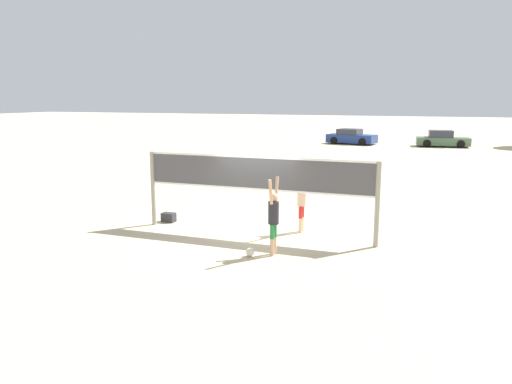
{
  "coord_description": "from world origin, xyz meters",
  "views": [
    {
      "loc": [
        5.08,
        -13.56,
        4.06
      ],
      "look_at": [
        0.0,
        0.0,
        1.31
      ],
      "focal_mm": 35.0,
      "sensor_mm": 36.0,
      "label": 1
    }
  ],
  "objects_px": {
    "player_spiker": "(274,215)",
    "parked_car_mid": "(442,139)",
    "volleyball_net": "(256,181)",
    "parked_car_near": "(351,137)",
    "gear_bag": "(169,217)",
    "volleyball": "(250,252)",
    "player_blocker": "(302,198)"
  },
  "relations": [
    {
      "from": "player_spiker",
      "to": "parked_car_mid",
      "type": "relative_size",
      "value": 0.47
    },
    {
      "from": "player_spiker",
      "to": "parked_car_mid",
      "type": "bearing_deg",
      "value": -6.87
    },
    {
      "from": "volleyball_net",
      "to": "parked_car_near",
      "type": "relative_size",
      "value": 1.61
    },
    {
      "from": "gear_bag",
      "to": "volleyball",
      "type": "bearing_deg",
      "value": -32.69
    },
    {
      "from": "gear_bag",
      "to": "parked_car_near",
      "type": "relative_size",
      "value": 0.1
    },
    {
      "from": "player_blocker",
      "to": "player_spiker",
      "type": "bearing_deg",
      "value": -1.91
    },
    {
      "from": "volleyball",
      "to": "gear_bag",
      "type": "bearing_deg",
      "value": 147.31
    },
    {
      "from": "player_blocker",
      "to": "volleyball_net",
      "type": "bearing_deg",
      "value": -56.5
    },
    {
      "from": "volleyball",
      "to": "player_blocker",
      "type": "bearing_deg",
      "value": 77.85
    },
    {
      "from": "player_spiker",
      "to": "parked_car_near",
      "type": "height_order",
      "value": "player_spiker"
    },
    {
      "from": "gear_bag",
      "to": "parked_car_mid",
      "type": "distance_m",
      "value": 31.51
    },
    {
      "from": "player_spiker",
      "to": "player_blocker",
      "type": "height_order",
      "value": "player_spiker"
    },
    {
      "from": "volleyball_net",
      "to": "player_spiker",
      "type": "bearing_deg",
      "value": -56.31
    },
    {
      "from": "parked_car_near",
      "to": "parked_car_mid",
      "type": "xyz_separation_m",
      "value": [
        7.53,
        0.19,
        0.0
      ]
    },
    {
      "from": "volleyball_net",
      "to": "gear_bag",
      "type": "distance_m",
      "value": 3.61
    },
    {
      "from": "player_blocker",
      "to": "volleyball",
      "type": "relative_size",
      "value": 8.91
    },
    {
      "from": "player_blocker",
      "to": "gear_bag",
      "type": "distance_m",
      "value": 4.55
    },
    {
      "from": "player_blocker",
      "to": "parked_car_mid",
      "type": "relative_size",
      "value": 0.46
    },
    {
      "from": "player_spiker",
      "to": "player_blocker",
      "type": "relative_size",
      "value": 1.01
    },
    {
      "from": "player_blocker",
      "to": "volleyball",
      "type": "bearing_deg",
      "value": -12.15
    },
    {
      "from": "player_spiker",
      "to": "player_blocker",
      "type": "distance_m",
      "value": 2.44
    },
    {
      "from": "volleyball_net",
      "to": "parked_car_mid",
      "type": "distance_m",
      "value": 31.27
    },
    {
      "from": "volleyball",
      "to": "parked_car_mid",
      "type": "distance_m",
      "value": 33.17
    },
    {
      "from": "volleyball_net",
      "to": "gear_bag",
      "type": "relative_size",
      "value": 16.59
    },
    {
      "from": "parked_car_mid",
      "to": "gear_bag",
      "type": "bearing_deg",
      "value": -111.33
    },
    {
      "from": "player_spiker",
      "to": "gear_bag",
      "type": "distance_m",
      "value": 4.94
    },
    {
      "from": "gear_bag",
      "to": "volleyball_net",
      "type": "bearing_deg",
      "value": -7.9
    },
    {
      "from": "player_spiker",
      "to": "parked_car_near",
      "type": "bearing_deg",
      "value": 6.38
    },
    {
      "from": "player_blocker",
      "to": "gear_bag",
      "type": "height_order",
      "value": "player_blocker"
    },
    {
      "from": "volleyball_net",
      "to": "player_blocker",
      "type": "xyz_separation_m",
      "value": [
        1.19,
        0.78,
        -0.57
      ]
    },
    {
      "from": "player_blocker",
      "to": "parked_car_mid",
      "type": "bearing_deg",
      "value": 172.73
    },
    {
      "from": "player_blocker",
      "to": "volleyball",
      "type": "distance_m",
      "value": 3.02
    }
  ]
}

